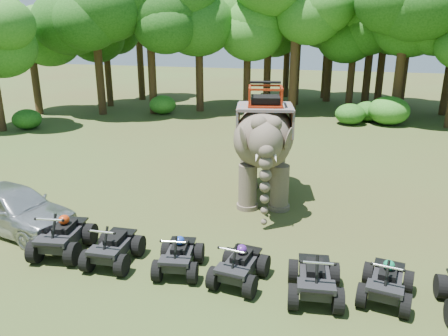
{
  "coord_description": "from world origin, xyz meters",
  "views": [
    {
      "loc": [
        3.52,
        -11.88,
        6.35
      ],
      "look_at": [
        0.0,
        1.2,
        1.9
      ],
      "focal_mm": 35.0,
      "sensor_mm": 36.0,
      "label": 1
    }
  ],
  "objects_px": {
    "atv_5": "(387,277)",
    "atv_2": "(179,251)",
    "atv_4": "(315,273)",
    "elephant": "(264,143)",
    "atv_1": "(113,242)",
    "atv_0": "(62,231)",
    "parked_car": "(13,208)",
    "atv_3": "(240,261)"
  },
  "relations": [
    {
      "from": "atv_1",
      "to": "atv_3",
      "type": "xyz_separation_m",
      "value": [
        3.6,
        -0.02,
        -0.02
      ]
    },
    {
      "from": "parked_car",
      "to": "atv_3",
      "type": "relative_size",
      "value": 2.72
    },
    {
      "from": "parked_car",
      "to": "atv_0",
      "type": "xyz_separation_m",
      "value": [
        2.44,
        -0.93,
        -0.07
      ]
    },
    {
      "from": "elephant",
      "to": "atv_2",
      "type": "height_order",
      "value": "elephant"
    },
    {
      "from": "atv_1",
      "to": "atv_2",
      "type": "bearing_deg",
      "value": -0.35
    },
    {
      "from": "parked_car",
      "to": "atv_1",
      "type": "xyz_separation_m",
      "value": [
        4.12,
        -1.06,
        -0.13
      ]
    },
    {
      "from": "parked_car",
      "to": "atv_0",
      "type": "height_order",
      "value": "parked_car"
    },
    {
      "from": "atv_5",
      "to": "atv_1",
      "type": "bearing_deg",
      "value": -168.79
    },
    {
      "from": "atv_0",
      "to": "atv_5",
      "type": "relative_size",
      "value": 1.14
    },
    {
      "from": "atv_4",
      "to": "atv_5",
      "type": "relative_size",
      "value": 1.07
    },
    {
      "from": "atv_1",
      "to": "elephant",
      "type": "bearing_deg",
      "value": 59.49
    },
    {
      "from": "atv_4",
      "to": "atv_1",
      "type": "bearing_deg",
      "value": 171.66
    },
    {
      "from": "atv_2",
      "to": "atv_4",
      "type": "distance_m",
      "value": 3.62
    },
    {
      "from": "parked_car",
      "to": "atv_1",
      "type": "height_order",
      "value": "parked_car"
    },
    {
      "from": "elephant",
      "to": "atv_3",
      "type": "relative_size",
      "value": 3.16
    },
    {
      "from": "atv_0",
      "to": "atv_5",
      "type": "distance_m",
      "value": 8.88
    },
    {
      "from": "atv_4",
      "to": "atv_5",
      "type": "xyz_separation_m",
      "value": [
        1.68,
        0.33,
        -0.04
      ]
    },
    {
      "from": "elephant",
      "to": "atv_2",
      "type": "xyz_separation_m",
      "value": [
        -1.23,
        -5.84,
        -1.59
      ]
    },
    {
      "from": "elephant",
      "to": "parked_car",
      "type": "xyz_separation_m",
      "value": [
        -7.26,
        -4.85,
        -1.42
      ]
    },
    {
      "from": "parked_car",
      "to": "atv_4",
      "type": "distance_m",
      "value": 9.72
    },
    {
      "from": "atv_2",
      "to": "atv_1",
      "type": "bearing_deg",
      "value": 173.42
    },
    {
      "from": "atv_1",
      "to": "atv_4",
      "type": "height_order",
      "value": "atv_4"
    },
    {
      "from": "parked_car",
      "to": "atv_4",
      "type": "height_order",
      "value": "parked_car"
    },
    {
      "from": "parked_car",
      "to": "atv_5",
      "type": "bearing_deg",
      "value": -81.83
    },
    {
      "from": "atv_5",
      "to": "atv_0",
      "type": "bearing_deg",
      "value": -169.9
    },
    {
      "from": "atv_1",
      "to": "atv_3",
      "type": "distance_m",
      "value": 3.6
    },
    {
      "from": "atv_2",
      "to": "atv_4",
      "type": "height_order",
      "value": "atv_4"
    },
    {
      "from": "atv_1",
      "to": "atv_5",
      "type": "relative_size",
      "value": 1.04
    },
    {
      "from": "atv_1",
      "to": "atv_5",
      "type": "height_order",
      "value": "atv_1"
    },
    {
      "from": "elephant",
      "to": "atv_2",
      "type": "bearing_deg",
      "value": -113.05
    },
    {
      "from": "elephant",
      "to": "parked_car",
      "type": "bearing_deg",
      "value": -157.43
    },
    {
      "from": "atv_4",
      "to": "atv_3",
      "type": "bearing_deg",
      "value": 168.88
    },
    {
      "from": "atv_5",
      "to": "atv_2",
      "type": "bearing_deg",
      "value": -169.11
    },
    {
      "from": "atv_1",
      "to": "atv_3",
      "type": "relative_size",
      "value": 1.03
    },
    {
      "from": "elephant",
      "to": "atv_4",
      "type": "relative_size",
      "value": 2.98
    },
    {
      "from": "parked_car",
      "to": "atv_1",
      "type": "relative_size",
      "value": 2.63
    },
    {
      "from": "elephant",
      "to": "atv_4",
      "type": "xyz_separation_m",
      "value": [
        2.38,
        -6.08,
        -1.53
      ]
    },
    {
      "from": "atv_0",
      "to": "parked_car",
      "type": "bearing_deg",
      "value": 151.08
    },
    {
      "from": "atv_2",
      "to": "atv_3",
      "type": "bearing_deg",
      "value": -11.83
    },
    {
      "from": "elephant",
      "to": "atv_1",
      "type": "height_order",
      "value": "elephant"
    },
    {
      "from": "atv_2",
      "to": "atv_3",
      "type": "height_order",
      "value": "atv_3"
    },
    {
      "from": "elephant",
      "to": "atv_0",
      "type": "relative_size",
      "value": 2.79
    }
  ]
}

